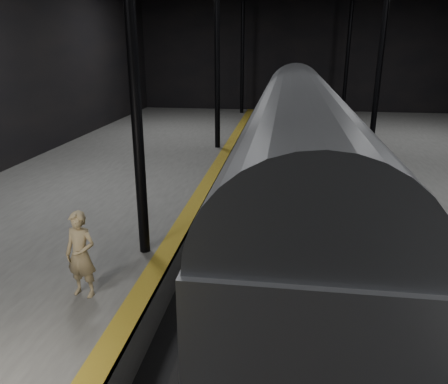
# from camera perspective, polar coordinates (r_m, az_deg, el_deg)

# --- Properties ---
(ground) EXTENTS (44.00, 44.00, 0.00)m
(ground) POSITION_cam_1_polar(r_m,az_deg,el_deg) (15.01, 8.84, -5.17)
(ground) COLOR black
(ground) RESTS_ON ground
(platform_left) EXTENTS (9.00, 43.80, 1.00)m
(platform_left) POSITION_cam_1_polar(r_m,az_deg,el_deg) (16.45, -18.17, -1.88)
(platform_left) COLOR #4E4E4C
(platform_left) RESTS_ON ground
(tactile_strip) EXTENTS (0.50, 43.80, 0.01)m
(tactile_strip) POSITION_cam_1_polar(r_m,az_deg,el_deg) (14.92, -3.53, -0.97)
(tactile_strip) COLOR brown
(tactile_strip) RESTS_ON platform_left
(track) EXTENTS (2.40, 43.00, 0.24)m
(track) POSITION_cam_1_polar(r_m,az_deg,el_deg) (14.99, 8.86, -4.93)
(track) COLOR #3F3328
(track) RESTS_ON ground
(train) EXTENTS (2.83, 18.90, 5.05)m
(train) POSITION_cam_1_polar(r_m,az_deg,el_deg) (13.52, 9.45, 4.74)
(train) COLOR #A5A7AD
(train) RESTS_ON ground
(woman) EXTENTS (0.74, 0.54, 1.87)m
(woman) POSITION_cam_1_polar(r_m,az_deg,el_deg) (9.52, -18.19, -7.77)
(woman) COLOR tan
(woman) RESTS_ON platform_left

